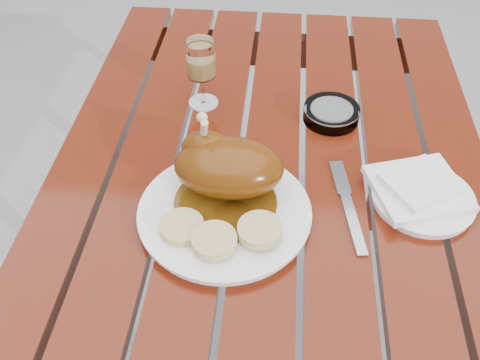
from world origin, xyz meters
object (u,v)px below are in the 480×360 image
(table, at_px, (264,287))
(wine_glass, at_px, (202,74))
(side_plate, at_px, (423,199))
(ashtray, at_px, (331,113))
(dinner_plate, at_px, (225,213))

(table, height_order, wine_glass, wine_glass)
(side_plate, bearing_deg, wine_glass, 149.32)
(wine_glass, height_order, ashtray, wine_glass)
(table, distance_m, dinner_plate, 0.41)
(dinner_plate, distance_m, wine_glass, 0.33)
(table, bearing_deg, wine_glass, 128.42)
(dinner_plate, xyz_separation_m, wine_glass, (-0.08, 0.31, 0.06))
(dinner_plate, bearing_deg, wine_glass, 104.39)
(dinner_plate, bearing_deg, table, 60.61)
(table, xyz_separation_m, wine_glass, (-0.15, 0.19, 0.45))
(dinner_plate, bearing_deg, side_plate, 11.36)
(table, distance_m, wine_glass, 0.51)
(dinner_plate, xyz_separation_m, ashtray, (0.18, 0.28, 0.00))
(table, bearing_deg, side_plate, -12.10)
(side_plate, xyz_separation_m, ashtray, (-0.15, 0.22, 0.01))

